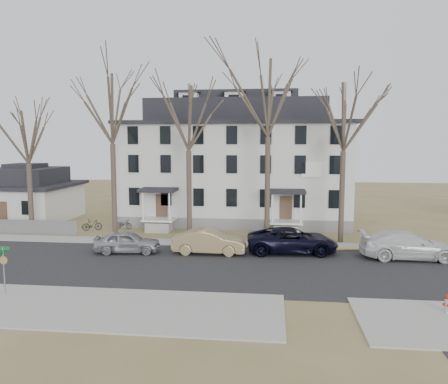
# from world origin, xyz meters

# --- Properties ---
(ground) EXTENTS (120.00, 120.00, 0.00)m
(ground) POSITION_xyz_m (0.00, 0.00, 0.00)
(ground) COLOR olive
(ground) RESTS_ON ground
(main_road) EXTENTS (120.00, 10.00, 0.04)m
(main_road) POSITION_xyz_m (0.00, 2.00, 0.00)
(main_road) COLOR #27272A
(main_road) RESTS_ON ground
(far_sidewalk) EXTENTS (120.00, 2.00, 0.08)m
(far_sidewalk) POSITION_xyz_m (0.00, 8.00, 0.00)
(far_sidewalk) COLOR #A09F97
(far_sidewalk) RESTS_ON ground
(near_sidewalk_left) EXTENTS (20.00, 5.00, 0.08)m
(near_sidewalk_left) POSITION_xyz_m (-8.00, -5.00, 0.00)
(near_sidewalk_left) COLOR #A09F97
(near_sidewalk_left) RESTS_ON ground
(yellow_curb) EXTENTS (14.00, 0.25, 0.06)m
(yellow_curb) POSITION_xyz_m (5.00, 7.10, 0.00)
(yellow_curb) COLOR gold
(yellow_curb) RESTS_ON ground
(boarding_house) EXTENTS (20.80, 12.36, 12.05)m
(boarding_house) POSITION_xyz_m (-2.00, 17.95, 5.38)
(boarding_house) COLOR slate
(boarding_house) RESTS_ON ground
(small_house) EXTENTS (8.70, 8.70, 5.00)m
(small_house) POSITION_xyz_m (-22.00, 16.00, 2.25)
(small_house) COLOR silver
(small_house) RESTS_ON ground
(tree_far_left) EXTENTS (8.40, 8.40, 13.72)m
(tree_far_left) POSITION_xyz_m (-11.00, 9.80, 10.34)
(tree_far_left) COLOR #473B31
(tree_far_left) RESTS_ON ground
(tree_mid_left) EXTENTS (7.80, 7.80, 12.74)m
(tree_mid_left) POSITION_xyz_m (-5.00, 9.80, 9.60)
(tree_mid_left) COLOR #473B31
(tree_mid_left) RESTS_ON ground
(tree_center) EXTENTS (9.00, 9.00, 14.70)m
(tree_center) POSITION_xyz_m (1.00, 9.80, 11.08)
(tree_center) COLOR #473B31
(tree_center) RESTS_ON ground
(tree_mid_right) EXTENTS (7.80, 7.80, 12.74)m
(tree_mid_right) POSITION_xyz_m (6.50, 9.80, 9.60)
(tree_mid_right) COLOR #473B31
(tree_mid_right) RESTS_ON ground
(tree_bungalow) EXTENTS (6.60, 6.60, 10.78)m
(tree_bungalow) POSITION_xyz_m (-18.00, 9.80, 8.12)
(tree_bungalow) COLOR #473B31
(tree_bungalow) RESTS_ON ground
(car_silver) EXTENTS (4.56, 2.29, 1.49)m
(car_silver) POSITION_xyz_m (-8.25, 4.68, 0.75)
(car_silver) COLOR #9D9EA4
(car_silver) RESTS_ON ground
(car_tan) EXTENTS (4.85, 1.73, 1.59)m
(car_tan) POSITION_xyz_m (-2.75, 5.08, 0.80)
(car_tan) COLOR #958356
(car_tan) RESTS_ON ground
(car_navy) EXTENTS (6.18, 3.17, 1.67)m
(car_navy) POSITION_xyz_m (2.75, 5.94, 0.84)
(car_navy) COLOR black
(car_navy) RESTS_ON ground
(car_white) EXTENTS (5.97, 2.48, 1.72)m
(car_white) POSITION_xyz_m (10.00, 5.26, 0.86)
(car_white) COLOR silver
(car_white) RESTS_ON ground
(bicycle_left) EXTENTS (1.59, 0.83, 0.80)m
(bicycle_left) POSITION_xyz_m (-11.25, 12.55, 0.40)
(bicycle_left) COLOR black
(bicycle_left) RESTS_ON ground
(bicycle_right) EXTENTS (1.66, 1.08, 0.97)m
(bicycle_right) POSITION_xyz_m (-13.64, 11.50, 0.49)
(bicycle_right) COLOR black
(bicycle_right) RESTS_ON ground
(fire_hydrant) EXTENTS (0.37, 0.35, 0.88)m
(fire_hydrant) POSITION_xyz_m (8.99, -3.89, 0.45)
(fire_hydrant) COLOR #B7B7BA
(fire_hydrant) RESTS_ON ground
(street_sign) EXTENTS (0.68, 0.68, 2.41)m
(street_sign) POSITION_xyz_m (-11.51, -3.78, 1.62)
(street_sign) COLOR gray
(street_sign) RESTS_ON ground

